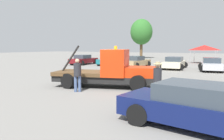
{
  "coord_description": "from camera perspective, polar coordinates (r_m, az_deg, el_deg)",
  "views": [
    {
      "loc": [
        6.88,
        -11.11,
        2.4
      ],
      "look_at": [
        0.5,
        0.0,
        1.05
      ],
      "focal_mm": 35.0,
      "sensor_mm": 36.0,
      "label": 1
    }
  ],
  "objects": [
    {
      "name": "person_at_hood",
      "position": [
        11.78,
        -9.01,
        -0.73
      ],
      "size": [
        0.4,
        0.4,
        1.78
      ],
      "rotation": [
        0.0,
        0.0,
        5.27
      ],
      "color": "#475B84",
      "rests_on": "ground"
    },
    {
      "name": "tree_left",
      "position": [
        46.93,
        7.7,
        9.8
      ],
      "size": [
        4.62,
        4.62,
        8.26
      ],
      "color": "brown",
      "rests_on": "ground"
    },
    {
      "name": "parked_car_teal",
      "position": [
        29.0,
        -0.7,
        2.55
      ],
      "size": [
        2.59,
        4.4,
        1.34
      ],
      "rotation": [
        0.0,
        0.0,
        1.66
      ],
      "color": "#196670",
      "rests_on": "ground"
    },
    {
      "name": "parked_car_silver",
      "position": [
        24.18,
        24.48,
        1.32
      ],
      "size": [
        2.87,
        4.85,
        1.34
      ],
      "rotation": [
        0.0,
        0.0,
        1.74
      ],
      "color": "#B7B7BC",
      "rests_on": "ground"
    },
    {
      "name": "traffic_cone",
      "position": [
        16.69,
        -2.22,
        -1.38
      ],
      "size": [
        0.4,
        0.4,
        0.55
      ],
      "color": "black",
      "rests_on": "ground"
    },
    {
      "name": "parked_car_tan",
      "position": [
        26.27,
        6.17,
        2.16
      ],
      "size": [
        2.69,
        4.67,
        1.34
      ],
      "rotation": [
        0.0,
        0.0,
        1.5
      ],
      "color": "tan",
      "rests_on": "ground"
    },
    {
      "name": "person_near_truck",
      "position": [
        10.12,
        11.78,
        -1.94
      ],
      "size": [
        0.38,
        0.38,
        1.73
      ],
      "rotation": [
        0.0,
        0.0,
        1.44
      ],
      "color": "#847051",
      "rests_on": "ground"
    },
    {
      "name": "ground_plane",
      "position": [
        13.28,
        -1.88,
        -4.4
      ],
      "size": [
        160.0,
        160.0,
        0.0
      ],
      "primitive_type": "plane",
      "color": "gray"
    },
    {
      "name": "parked_car_cream",
      "position": [
        25.16,
        16.02,
        1.8
      ],
      "size": [
        2.68,
        4.99,
        1.34
      ],
      "rotation": [
        0.0,
        0.0,
        1.65
      ],
      "color": "beige",
      "rests_on": "ground"
    },
    {
      "name": "tow_truck",
      "position": [
        13.05,
        -0.26,
        -0.33
      ],
      "size": [
        6.48,
        3.73,
        2.51
      ],
      "rotation": [
        0.0,
        0.0,
        0.3
      ],
      "color": "black",
      "rests_on": "ground"
    },
    {
      "name": "parked_car_maroon",
      "position": [
        30.47,
        -7.46,
        2.67
      ],
      "size": [
        2.43,
        4.62,
        1.34
      ],
      "rotation": [
        0.0,
        0.0,
        1.59
      ],
      "color": "maroon",
      "rests_on": "ground"
    },
    {
      "name": "canopy_tent_red",
      "position": [
        34.96,
        22.99,
        5.39
      ],
      "size": [
        3.37,
        3.37,
        2.69
      ],
      "color": "#9E9EA3",
      "rests_on": "ground"
    },
    {
      "name": "foreground_car",
      "position": [
        6.99,
        22.05,
        -8.94
      ],
      "size": [
        5.03,
        2.49,
        1.34
      ],
      "rotation": [
        0.0,
        0.0,
        -0.13
      ],
      "color": "#0F194C",
      "rests_on": "ground"
    }
  ]
}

